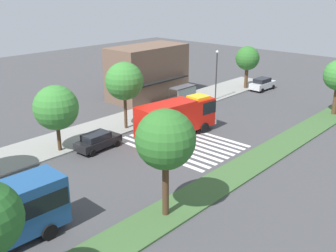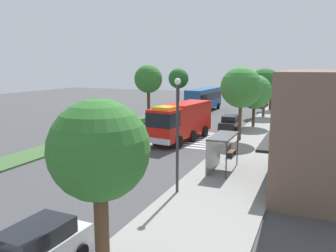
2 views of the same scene
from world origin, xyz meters
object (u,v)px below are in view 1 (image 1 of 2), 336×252
at_px(sidewalk_tree_center, 56,108).
at_px(sidewalk_tree_far_east, 247,59).
at_px(bus_stop_shelter, 185,92).
at_px(sidewalk_tree_east, 124,81).
at_px(median_tree_west, 165,140).
at_px(street_lamp, 216,71).
at_px(parked_car_mid, 98,141).
at_px(bench_near_shelter, 163,109).
at_px(parked_car_east, 262,84).
at_px(fire_truck, 178,116).

height_order(sidewalk_tree_center, sidewalk_tree_far_east, sidewalk_tree_far_east).
height_order(bus_stop_shelter, sidewalk_tree_east, sidewalk_tree_east).
height_order(sidewalk_tree_far_east, median_tree_west, median_tree_west).
bearing_deg(sidewalk_tree_east, sidewalk_tree_center, 180.00).
bearing_deg(bus_stop_shelter, median_tree_west, -142.95).
bearing_deg(street_lamp, median_tree_west, -150.72).
distance_m(sidewalk_tree_east, median_tree_west, 17.36).
relative_size(parked_car_mid, bench_near_shelter, 2.81).
height_order(parked_car_east, bus_stop_shelter, bus_stop_shelter).
relative_size(sidewalk_tree_center, median_tree_west, 0.84).
bearing_deg(street_lamp, fire_truck, -159.68).
height_order(bench_near_shelter, sidewalk_tree_east, sidewalk_tree_east).
bearing_deg(sidewalk_tree_center, median_tree_west, -95.61).
distance_m(parked_car_mid, sidewalk_tree_east, 7.33).
distance_m(fire_truck, bus_stop_shelter, 10.08).
relative_size(parked_car_east, bench_near_shelter, 2.87).
xyz_separation_m(fire_truck, street_lamp, (13.25, 4.91, 1.87)).
distance_m(street_lamp, sidewalk_tree_far_east, 8.20).
bearing_deg(median_tree_west, sidewalk_tree_far_east, 23.52).
relative_size(fire_truck, sidewalk_tree_center, 1.53).
height_order(bench_near_shelter, sidewalk_tree_center, sidewalk_tree_center).
relative_size(parked_car_east, bus_stop_shelter, 1.31).
distance_m(sidewalk_tree_center, median_tree_west, 14.61).
xyz_separation_m(parked_car_east, sidewalk_tree_east, (-24.71, 2.20, 4.28)).
distance_m(parked_car_east, sidewalk_tree_east, 25.18).
bearing_deg(sidewalk_tree_far_east, fire_truck, -166.09).
relative_size(fire_truck, bus_stop_shelter, 2.64).
distance_m(fire_truck, sidewalk_tree_east, 6.58).
bearing_deg(parked_car_mid, sidewalk_tree_far_east, 1.66).
xyz_separation_m(bus_stop_shelter, median_tree_west, (-20.02, -15.11, 3.50)).
distance_m(sidewalk_tree_far_east, median_tree_west, 36.32).
height_order(street_lamp, sidewalk_tree_center, street_lamp).
relative_size(bus_stop_shelter, median_tree_west, 0.49).
distance_m(fire_truck, bench_near_shelter, 7.37).
relative_size(fire_truck, parked_car_mid, 2.06).
xyz_separation_m(bench_near_shelter, median_tree_west, (-16.02, -15.09, 4.80)).
bearing_deg(street_lamp, parked_car_east, -11.12).
xyz_separation_m(parked_car_mid, sidewalk_tree_east, (5.48, 2.20, 4.34)).
bearing_deg(sidewalk_tree_center, parked_car_mid, -39.64).
distance_m(street_lamp, sidewalk_tree_center, 23.70).
bearing_deg(bench_near_shelter, median_tree_west, -136.70).
relative_size(bench_near_shelter, sidewalk_tree_east, 0.23).
xyz_separation_m(parked_car_east, street_lamp, (-9.15, 1.80, 3.03)).
bearing_deg(bench_near_shelter, sidewalk_tree_center, -177.63).
xyz_separation_m(street_lamp, sidewalk_tree_center, (-23.70, 0.40, 0.25)).
relative_size(parked_car_east, sidewalk_tree_east, 0.65).
height_order(fire_truck, bench_near_shelter, fire_truck).
height_order(parked_car_east, sidewalk_tree_far_east, sidewalk_tree_far_east).
distance_m(bench_near_shelter, sidewalk_tree_center, 15.04).
relative_size(bench_near_shelter, street_lamp, 0.25).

